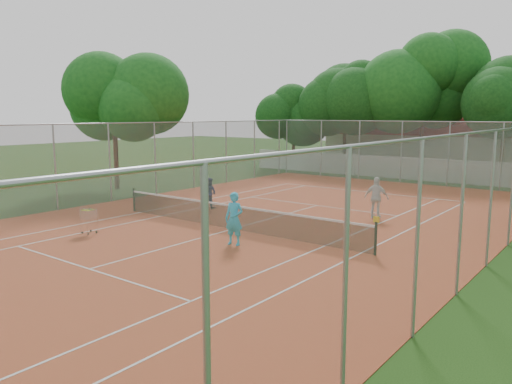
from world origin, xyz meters
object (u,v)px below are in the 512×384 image
Objects in this scene: clubhouse at (432,140)px; player_far_left at (209,193)px; player_far_right at (376,198)px; ball_hopper at (89,221)px; tennis_net at (232,217)px; player_near at (234,219)px.

clubhouse is 11.24× the size of player_far_left.
player_far_right reaches higher than ball_hopper.
clubhouse reaches higher than player_far_right.
clubhouse reaches higher than tennis_net.
player_far_right is (7.26, 2.69, 0.16)m from player_far_left.
player_near is 7.42m from player_far_right.
player_far_left is 6.57m from ball_hopper.
tennis_net is 6.70× the size of player_far_right.
player_near is 6.93m from player_far_left.
player_near is at bearing 67.17° from player_far_right.
ball_hopper is (-7.30, -9.25, -0.39)m from player_far_right.
ball_hopper is (-1.78, -32.84, -1.68)m from clubhouse.
player_far_right is (3.52, 5.41, 0.40)m from tennis_net.
tennis_net is at bearing 46.34° from ball_hopper.
player_far_left reaches higher than ball_hopper.
player_far_left is at bearing 143.97° from tennis_net.
clubhouse is 16.40× the size of ball_hopper.
player_far_left is at bearing 128.48° from player_near.
tennis_net is 8.14× the size of player_far_left.
clubhouse is 30.98m from player_near.
tennis_net is 2.38m from player_near.
ball_hopper is at bearing -169.92° from player_near.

